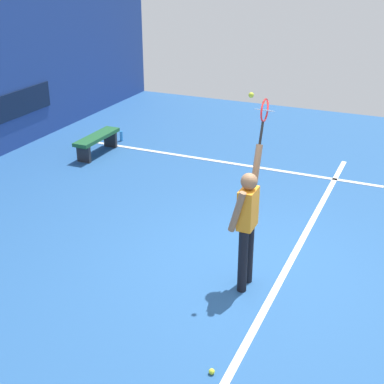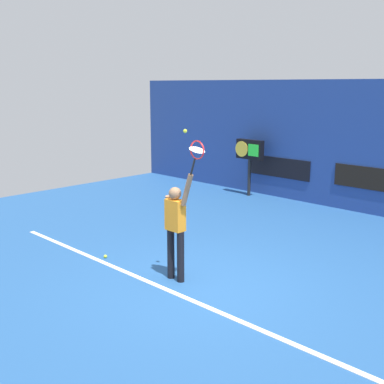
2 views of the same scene
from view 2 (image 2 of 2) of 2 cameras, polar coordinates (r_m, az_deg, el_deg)
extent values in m
plane|color=#23518C|center=(8.61, 0.97, -10.87)|extent=(18.00, 18.00, 0.00)
cube|color=navy|center=(13.67, 20.92, 4.80)|extent=(18.00, 0.20, 3.55)
cube|color=black|center=(13.68, 20.45, 1.44)|extent=(2.20, 0.03, 0.60)
cube|color=black|center=(15.14, 10.08, 2.85)|extent=(2.20, 0.03, 0.60)
cube|color=white|center=(8.25, -1.70, -11.90)|extent=(10.00, 0.10, 0.01)
cylinder|color=black|center=(8.77, -2.49, -7.20)|extent=(0.13, 0.13, 0.92)
cylinder|color=black|center=(8.60, -1.35, -7.60)|extent=(0.13, 0.13, 0.92)
cube|color=orange|center=(8.46, -1.98, -2.71)|extent=(0.34, 0.20, 0.55)
sphere|color=#8C6647|center=(8.37, -2.00, -0.17)|extent=(0.22, 0.22, 0.22)
cylinder|color=#8C6647|center=(8.14, -0.59, 0.23)|extent=(0.27, 0.09, 0.58)
cylinder|color=#8C6647|center=(8.65, -2.51, -2.21)|extent=(0.09, 0.23, 0.58)
cylinder|color=black|center=(7.97, 0.11, 3.01)|extent=(0.13, 0.03, 0.30)
torus|color=red|center=(7.86, 0.60, 4.94)|extent=(0.40, 0.02, 0.40)
cylinder|color=silver|center=(7.86, 0.60, 4.94)|extent=(0.25, 0.27, 0.09)
sphere|color=#CCE033|center=(8.13, -0.81, 7.14)|extent=(0.07, 0.07, 0.07)
cylinder|color=black|center=(15.27, 6.71, 1.71)|extent=(0.10, 0.10, 1.16)
cube|color=black|center=(15.13, 6.80, 4.98)|extent=(0.95, 0.18, 0.60)
cylinder|color=gold|center=(15.20, 5.83, 5.04)|extent=(0.48, 0.02, 0.48)
cube|color=#26D833|center=(14.92, 7.19, 4.87)|extent=(0.38, 0.02, 0.36)
sphere|color=#CCE033|center=(10.01, -10.11, -7.43)|extent=(0.07, 0.07, 0.07)
camera|label=1|loc=(12.76, -29.82, 15.01)|focal=51.73mm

